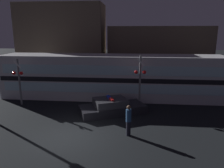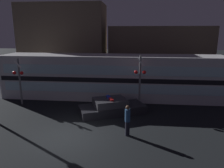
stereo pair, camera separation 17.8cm
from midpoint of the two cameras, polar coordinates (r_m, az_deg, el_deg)
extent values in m
plane|color=black|center=(12.60, -10.93, -13.48)|extent=(120.00, 120.00, 0.00)
cube|color=silver|center=(18.89, 0.19, 1.93)|extent=(18.78, 2.95, 3.72)
cube|color=black|center=(17.44, -0.30, 0.95)|extent=(18.40, 0.03, 0.37)
cube|color=silver|center=(17.60, -0.30, -1.18)|extent=(17.84, 0.02, 0.74)
cube|color=silver|center=(17.28, -0.30, 3.59)|extent=(17.84, 0.02, 0.74)
cube|color=black|center=(15.61, 0.42, -6.62)|extent=(4.95, 3.60, 0.58)
cube|color=#333338|center=(15.37, -0.23, -4.80)|extent=(2.69, 2.41, 0.51)
cube|color=red|center=(15.02, 0.10, -3.99)|extent=(0.41, 0.60, 0.12)
cube|color=blue|center=(15.53, -0.55, -3.39)|extent=(0.41, 0.60, 0.12)
cylinder|color=black|center=(12.43, 4.44, -11.50)|extent=(0.25, 0.25, 0.84)
cylinder|color=navy|center=(12.12, 4.51, -8.19)|extent=(0.30, 0.30, 0.70)
sphere|color=brown|center=(11.96, 4.55, -6.12)|extent=(0.23, 0.23, 0.23)
cylinder|color=slate|center=(16.20, 7.57, 0.38)|extent=(0.14, 0.14, 4.02)
sphere|color=red|center=(15.88, 6.61, 3.11)|extent=(0.27, 0.27, 0.27)
sphere|color=red|center=(15.90, 8.74, 3.05)|extent=(0.27, 0.27, 0.27)
cube|color=white|center=(15.83, 7.75, 5.69)|extent=(0.58, 0.03, 0.58)
cylinder|color=slate|center=(18.50, -22.66, 0.54)|extent=(0.14, 0.14, 3.67)
sphere|color=red|center=(18.38, -23.90, 2.68)|extent=(0.27, 0.27, 0.27)
sphere|color=red|center=(18.09, -22.27, 2.68)|extent=(0.27, 0.27, 0.27)
cube|color=white|center=(18.19, -23.19, 4.76)|extent=(0.58, 0.03, 0.58)
cube|color=brown|center=(26.35, -12.24, 10.38)|extent=(9.46, 4.34, 8.66)
cube|color=brown|center=(26.67, 12.21, 7.78)|extent=(11.37, 5.21, 6.22)
camera|label=1|loc=(0.09, -89.70, 0.07)|focal=35.00mm
camera|label=2|loc=(0.09, 90.30, -0.07)|focal=35.00mm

